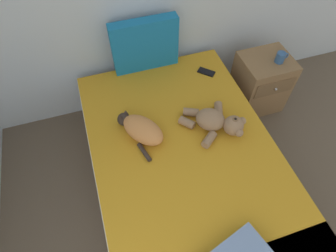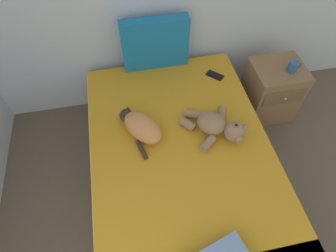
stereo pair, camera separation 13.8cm
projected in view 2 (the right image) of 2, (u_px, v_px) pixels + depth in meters
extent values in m
cube|color=olive|center=(182.00, 178.00, 2.28)|extent=(1.34, 2.08, 0.34)
cube|color=white|center=(183.00, 162.00, 2.08)|extent=(1.30, 2.02, 0.17)
cube|color=orange|center=(182.00, 148.00, 2.04)|extent=(1.29, 1.88, 0.02)
cube|color=#1972AD|center=(155.00, 44.00, 2.37)|extent=(0.56, 0.10, 0.46)
ellipsoid|color=#D18447|center=(143.00, 128.00, 2.04)|extent=(0.35, 0.39, 0.15)
sphere|color=#332823|center=(126.00, 115.00, 2.14)|extent=(0.10, 0.10, 0.10)
cone|color=#332823|center=(122.00, 113.00, 2.08)|extent=(0.04, 0.04, 0.04)
cone|color=#332823|center=(128.00, 109.00, 2.11)|extent=(0.04, 0.04, 0.04)
cylinder|color=#332823|center=(142.00, 150.00, 2.00)|extent=(0.07, 0.16, 0.03)
ellipsoid|color=#332823|center=(139.00, 122.00, 2.14)|extent=(0.10, 0.11, 0.04)
ellipsoid|color=#937051|center=(212.00, 123.00, 2.07)|extent=(0.28, 0.27, 0.15)
sphere|color=#937051|center=(234.00, 132.00, 2.02)|extent=(0.15, 0.15, 0.15)
sphere|color=brown|center=(236.00, 127.00, 1.98)|extent=(0.06, 0.06, 0.06)
sphere|color=black|center=(236.00, 125.00, 1.96)|extent=(0.02, 0.02, 0.02)
sphere|color=#937051|center=(244.00, 128.00, 2.03)|extent=(0.06, 0.06, 0.06)
sphere|color=#937051|center=(239.00, 139.00, 1.97)|extent=(0.06, 0.06, 0.06)
cylinder|color=#937051|center=(222.00, 114.00, 2.17)|extent=(0.11, 0.14, 0.06)
cylinder|color=#937051|center=(193.00, 114.00, 2.17)|extent=(0.13, 0.11, 0.06)
cylinder|color=#937051|center=(208.00, 143.00, 2.01)|extent=(0.14, 0.13, 0.06)
cylinder|color=#937051|center=(188.00, 124.00, 2.12)|extent=(0.13, 0.13, 0.06)
cube|color=black|center=(215.00, 75.00, 2.47)|extent=(0.16, 0.16, 0.01)
cube|color=black|center=(215.00, 75.00, 2.46)|extent=(0.13, 0.13, 0.00)
cube|color=olive|center=(271.00, 91.00, 2.69)|extent=(0.45, 0.40, 0.57)
cube|color=brown|center=(285.00, 97.00, 2.47)|extent=(0.39, 0.01, 0.16)
sphere|color=#B2B2B7|center=(285.00, 99.00, 2.46)|extent=(0.02, 0.02, 0.02)
cylinder|color=#33598C|center=(293.00, 67.00, 2.40)|extent=(0.08, 0.08, 0.09)
torus|color=#33598C|center=(299.00, 65.00, 2.40)|extent=(0.06, 0.01, 0.06)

